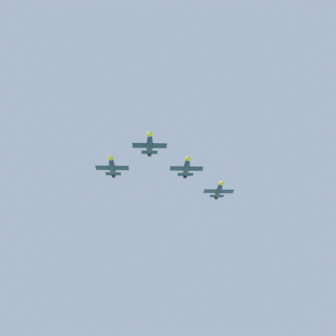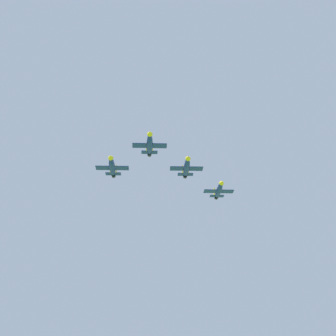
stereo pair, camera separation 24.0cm
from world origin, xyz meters
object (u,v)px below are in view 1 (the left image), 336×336
jet_left_wingman (187,167)px  jet_right_wingman (112,167)px  jet_left_outer (219,190)px  jet_lead (150,144)px

jet_left_wingman → jet_right_wingman: jet_left_wingman is taller
jet_left_outer → jet_right_wingman: bearing=-69.2°
jet_lead → jet_left_wingman: jet_lead is taller
jet_left_wingman → jet_left_outer: bearing=139.6°
jet_left_wingman → jet_left_outer: size_ratio=1.04×
jet_right_wingman → jet_left_outer: size_ratio=1.04×
jet_lead → jet_right_wingman: 18.73m
jet_left_outer → jet_left_wingman: bearing=-41.0°
jet_left_wingman → jet_right_wingman: size_ratio=1.00×
jet_left_wingman → jet_right_wingman: (-23.60, 5.08, -0.10)m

